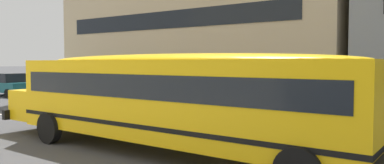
% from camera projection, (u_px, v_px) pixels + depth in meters
% --- Properties ---
extents(ground_plane, '(400.00, 400.00, 0.00)m').
position_uv_depth(ground_plane, '(111.00, 132.00, 13.43)').
color(ground_plane, '#424244').
extents(sidewalk_far, '(120.00, 3.00, 0.01)m').
position_uv_depth(sidewalk_far, '(229.00, 109.00, 19.96)').
color(sidewalk_far, gray).
rests_on(sidewalk_far, ground_plane).
extents(lane_centreline, '(110.00, 0.16, 0.01)m').
position_uv_depth(lane_centreline, '(111.00, 132.00, 13.42)').
color(lane_centreline, silver).
rests_on(lane_centreline, ground_plane).
extents(school_bus, '(11.96, 2.87, 2.67)m').
position_uv_depth(school_bus, '(166.00, 94.00, 10.21)').
color(school_bus, yellow).
rests_on(school_bus, ground_plane).
extents(parked_car_teal_past_driveway, '(3.96, 2.00, 1.64)m').
position_uv_depth(parked_car_teal_past_driveway, '(8.00, 84.00, 27.56)').
color(parked_car_teal_past_driveway, '#195B66').
rests_on(parked_car_teal_past_driveway, ground_plane).
extents(parked_car_grey_by_hydrant, '(3.94, 1.96, 1.64)m').
position_uv_depth(parked_car_grey_by_hydrant, '(138.00, 93.00, 19.96)').
color(parked_car_grey_by_hydrant, gray).
rests_on(parked_car_grey_by_hydrant, ground_plane).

